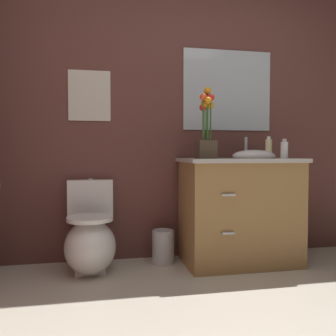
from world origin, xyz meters
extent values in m
cube|color=brown|center=(0.20, 1.75, 1.25)|extent=(4.45, 0.05, 2.50)
ellipsoid|color=white|center=(-0.71, 1.40, 0.20)|extent=(0.38, 0.48, 0.40)
cube|color=white|center=(-0.71, 1.45, 0.09)|extent=(0.22, 0.26, 0.18)
cube|color=white|center=(-0.71, 1.69, 0.52)|extent=(0.36, 0.13, 0.32)
cylinder|color=white|center=(-0.71, 1.38, 0.42)|extent=(0.34, 0.34, 0.03)
cylinder|color=#B7B7BC|center=(-0.71, 1.69, 0.68)|extent=(0.04, 0.04, 0.02)
cube|color=#9E7242|center=(0.48, 1.42, 0.41)|extent=(0.90, 0.52, 0.83)
cube|color=#BCB7B2|center=(0.48, 1.42, 0.84)|extent=(0.94, 0.56, 0.03)
ellipsoid|color=white|center=(0.60, 1.42, 0.88)|extent=(0.36, 0.26, 0.10)
cylinder|color=#B7B7BC|center=(0.60, 1.58, 0.95)|extent=(0.02, 0.02, 0.18)
cube|color=#B7B7BC|center=(0.28, 1.15, 0.59)|extent=(0.10, 0.02, 0.02)
cube|color=#B7B7BC|center=(0.28, 1.15, 0.31)|extent=(0.10, 0.02, 0.02)
cube|color=#4C3D2D|center=(0.18, 1.38, 0.93)|extent=(0.14, 0.14, 0.14)
cylinder|color=#386B2D|center=(0.21, 1.38, 1.13)|extent=(0.01, 0.01, 0.27)
sphere|color=orange|center=(0.21, 1.38, 1.27)|extent=(0.06, 0.06, 0.06)
cylinder|color=#386B2D|center=(0.19, 1.39, 1.19)|extent=(0.01, 0.01, 0.39)
sphere|color=orange|center=(0.19, 1.39, 1.38)|extent=(0.06, 0.06, 0.06)
cylinder|color=#386B2D|center=(0.19, 1.41, 1.16)|extent=(0.01, 0.01, 0.34)
sphere|color=#EA4C23|center=(0.19, 1.41, 1.33)|extent=(0.06, 0.06, 0.06)
cylinder|color=#386B2D|center=(0.16, 1.39, 1.12)|extent=(0.01, 0.01, 0.26)
sphere|color=red|center=(0.16, 1.39, 1.25)|extent=(0.06, 0.06, 0.06)
cylinder|color=#386B2D|center=(0.16, 1.38, 1.14)|extent=(0.01, 0.01, 0.28)
sphere|color=orange|center=(0.16, 1.38, 1.28)|extent=(0.06, 0.06, 0.06)
cylinder|color=#386B2D|center=(0.15, 1.35, 1.16)|extent=(0.01, 0.01, 0.33)
sphere|color=#EA4C23|center=(0.15, 1.35, 1.33)|extent=(0.06, 0.06, 0.06)
cylinder|color=#386B2D|center=(0.18, 1.34, 1.15)|extent=(0.01, 0.01, 0.30)
sphere|color=orange|center=(0.18, 1.34, 1.30)|extent=(0.06, 0.06, 0.06)
cylinder|color=#386B2D|center=(0.21, 1.36, 1.16)|extent=(0.01, 0.01, 0.33)
sphere|color=red|center=(0.21, 1.36, 1.33)|extent=(0.06, 0.06, 0.06)
cylinder|color=beige|center=(0.72, 1.40, 0.93)|extent=(0.05, 0.05, 0.15)
cylinder|color=silver|center=(0.72, 1.40, 1.02)|extent=(0.03, 0.03, 0.02)
cylinder|color=white|center=(0.79, 1.29, 0.92)|extent=(0.06, 0.06, 0.13)
cylinder|color=#B7B7BC|center=(0.79, 1.29, 1.00)|extent=(0.03, 0.03, 0.02)
cylinder|color=#B7B7BC|center=(-0.13, 1.54, 0.13)|extent=(0.18, 0.18, 0.26)
torus|color=#B7B7BC|center=(-0.13, 1.54, 0.27)|extent=(0.18, 0.18, 0.01)
cube|color=beige|center=(-0.71, 1.72, 1.37)|extent=(0.34, 0.01, 0.41)
cube|color=#B2BCC6|center=(0.48, 1.72, 1.45)|extent=(0.80, 0.01, 0.70)
camera|label=1|loc=(-0.67, -1.31, 0.90)|focal=38.53mm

